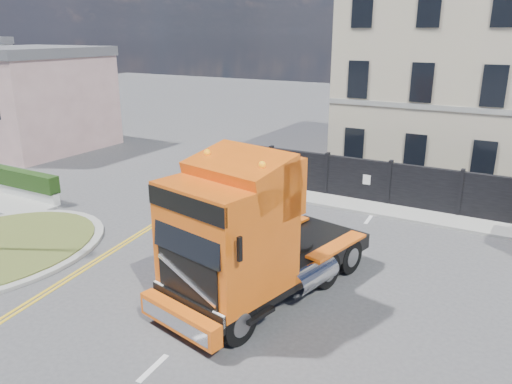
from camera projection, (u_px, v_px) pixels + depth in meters
The scene contains 7 objects.
ground at pixel (200, 262), 17.15m from camera, with size 120.00×120.00×0.00m, color #424244.
hedge_wall at pixel (0, 178), 24.26m from camera, with size 8.00×0.55×1.35m.
seaside_bldg_pink at pixel (32, 103), 33.06m from camera, with size 8.00×8.00×6.00m, color #D2A6A3.
hoarding_fence at pixel (449, 193), 21.21m from camera, with size 18.80×0.25×2.00m.
georgian_building at pixel (473, 67), 26.21m from camera, with size 12.30×10.30×12.80m.
pavement_far at pixel (429, 218), 21.01m from camera, with size 20.00×1.60×0.12m, color #969691.
truck at pixel (245, 240), 13.97m from camera, with size 4.21×7.75×4.40m.
Camera 1 is at (9.36, -12.59, 7.56)m, focal length 35.00 mm.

